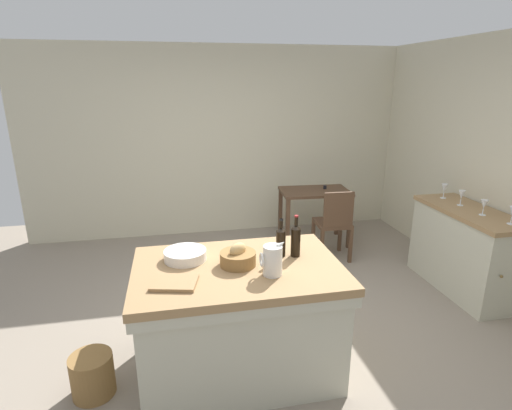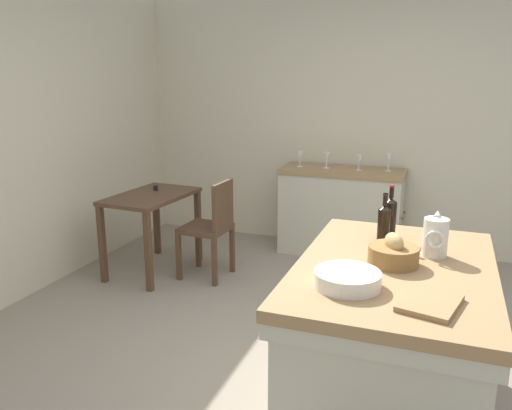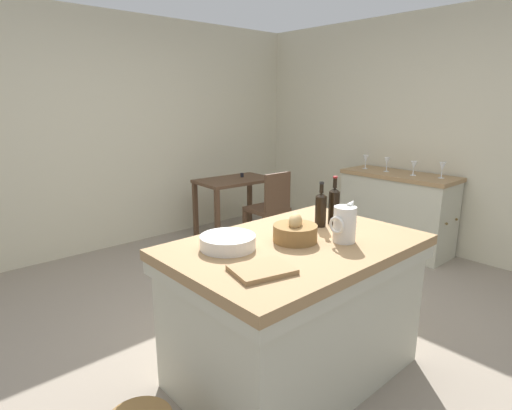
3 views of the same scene
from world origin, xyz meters
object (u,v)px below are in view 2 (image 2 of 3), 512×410
wine_bottle_dark (390,217)px  pitcher (435,237)px  writing_desk (151,207)px  wine_glass_far_left (389,160)px  side_cabinet (341,211)px  wash_bowl (347,279)px  wine_glass_left (359,160)px  bread_basket (393,254)px  wine_bottle_amber (384,223)px  cutting_board (430,303)px  island_table (390,335)px  wooden_chair (211,226)px  wine_glass_middle (327,157)px  wine_glass_right (300,156)px

wine_bottle_dark → pitcher: bearing=-132.6°
wine_bottle_dark → writing_desk: bearing=66.7°
pitcher → wine_glass_far_left: 2.41m
side_cabinet → wine_glass_far_left: wine_glass_far_left is taller
wash_bowl → wine_glass_far_left: bearing=2.9°
wash_bowl → wine_glass_left: wine_glass_left is taller
bread_basket → wine_bottle_amber: size_ratio=0.88×
wine_glass_far_left → wash_bowl: bearing=-177.1°
cutting_board → island_table: bearing=22.7°
cutting_board → wine_glass_left: 3.05m
wine_glass_left → wine_glass_far_left: bearing=-77.1°
wine_bottle_amber → wine_glass_far_left: size_ratio=1.76×
writing_desk → wine_bottle_dark: wine_bottle_dark is taller
wooden_chair → wash_bowl: wash_bowl is taller
island_table → wine_bottle_dark: wine_bottle_dark is taller
wash_bowl → cutting_board: size_ratio=1.09×
bread_basket → wine_bottle_dark: size_ratio=0.80×
pitcher → wine_glass_far_left: bearing=12.2°
wash_bowl → wine_glass_middle: wine_glass_middle is taller
bread_basket → cutting_board: 0.49m
wine_glass_left → wine_glass_middle: 0.32m
island_table → cutting_board: (-0.44, -0.19, 0.41)m
wine_glass_left → pitcher: bearing=-161.1°
pitcher → wine_glass_right: size_ratio=1.56×
wine_bottle_amber → wine_glass_far_left: bearing=5.7°
wine_bottle_dark → wine_bottle_amber: bearing=168.2°
side_cabinet → writing_desk: (-1.10, 1.54, 0.18)m
wine_bottle_amber → wine_glass_left: bearing=13.0°
island_table → wine_bottle_amber: wine_bottle_amber is taller
wine_glass_middle → wine_glass_right: size_ratio=1.00×
island_table → bread_basket: bearing=78.4°
side_cabinet → bread_basket: bearing=-163.3°
wine_bottle_amber → wine_glass_far_left: 2.23m
pitcher → wine_glass_right: bearing=31.1°
pitcher → wine_bottle_amber: 0.32m
wine_bottle_dark → wine_glass_far_left: 2.13m
writing_desk → wine_glass_left: (1.09, -1.70, 0.37)m
writing_desk → wine_glass_left: wine_glass_left is taller
writing_desk → pitcher: bearing=-115.7°
side_cabinet → wash_bowl: (-2.87, -0.59, 0.46)m
side_cabinet → wash_bowl: bearing=-168.5°
wine_bottle_amber → side_cabinet: bearing=16.9°
side_cabinet → wine_glass_right: wine_glass_right is taller
bread_basket → wine_glass_right: wine_glass_right is taller
island_table → bread_basket: bread_basket is taller
wine_bottle_amber → wine_glass_middle: wine_bottle_amber is taller
wooden_chair → wine_bottle_amber: (-1.11, -1.62, 0.50)m
wooden_chair → bread_basket: bread_basket is taller
pitcher → wine_glass_left: pitcher is taller
cutting_board → wine_bottle_amber: bearing=20.4°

